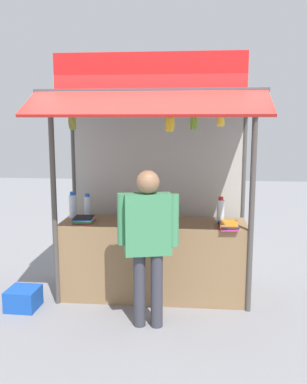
{
  "coord_description": "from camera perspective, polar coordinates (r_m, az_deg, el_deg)",
  "views": [
    {
      "loc": [
        0.44,
        -4.67,
        2.04
      ],
      "look_at": [
        0.0,
        0.0,
        1.25
      ],
      "focal_mm": 38.97,
      "sensor_mm": 36.0,
      "label": 1
    }
  ],
  "objects": [
    {
      "name": "banana_bunch_rightmost",
      "position": [
        4.26,
        5.56,
        9.55
      ],
      "size": [
        0.1,
        0.1,
        0.28
      ],
      "color": "#332D23"
    },
    {
      "name": "water_bottle_center",
      "position": [
        5.04,
        -1.93,
        -2.13
      ],
      "size": [
        0.07,
        0.07,
        0.26
      ],
      "color": "silver",
      "rests_on": "stall_counter"
    },
    {
      "name": "banana_bunch_leftmost",
      "position": [
        4.26,
        9.15,
        9.78
      ],
      "size": [
        0.1,
        0.1,
        0.24
      ],
      "color": "#332D23"
    },
    {
      "name": "water_bottle_front_right",
      "position": [
        4.92,
        -2.54,
        -2.59
      ],
      "size": [
        0.06,
        0.06,
        0.23
      ],
      "color": "silver",
      "rests_on": "stall_counter"
    },
    {
      "name": "water_bottle_rear_center",
      "position": [
        5.11,
        -9.01,
        -1.93
      ],
      "size": [
        0.08,
        0.08,
        0.29
      ],
      "color": "silver",
      "rests_on": "stall_counter"
    },
    {
      "name": "vendor_person",
      "position": [
        4.08,
        -0.77,
        -5.83
      ],
      "size": [
        0.6,
        0.29,
        1.58
      ],
      "rotation": [
        0.0,
        0.0,
        0.23
      ],
      "color": "#383842",
      "rests_on": "ground"
    },
    {
      "name": "water_bottle_mid_right",
      "position": [
        4.8,
        9.16,
        -2.57
      ],
      "size": [
        0.09,
        0.09,
        0.3
      ],
      "color": "silver",
      "rests_on": "stall_counter"
    },
    {
      "name": "ground_plane",
      "position": [
        5.12,
        0.0,
        -13.9
      ],
      "size": [
        20.0,
        20.0,
        0.0
      ],
      "primitive_type": "plane",
      "color": "gray"
    },
    {
      "name": "water_bottle_front_left",
      "position": [
        5.1,
        -11.0,
        -1.84
      ],
      "size": [
        0.09,
        0.09,
        0.32
      ],
      "color": "silver",
      "rests_on": "stall_counter"
    },
    {
      "name": "magazine_stack_mid_left",
      "position": [
        4.87,
        -9.51,
        -3.74
      ],
      "size": [
        0.26,
        0.26,
        0.06
      ],
      "color": "red",
      "rests_on": "stall_counter"
    },
    {
      "name": "banana_bunch_inner_right",
      "position": [
        4.26,
        2.26,
        9.29
      ],
      "size": [
        0.11,
        0.11,
        0.3
      ],
      "color": "#332D23"
    },
    {
      "name": "banana_bunch_inner_left",
      "position": [
        4.44,
        -11.04,
        9.33
      ],
      "size": [
        0.1,
        0.1,
        0.28
      ],
      "color": "#332D23"
    },
    {
      "name": "magazine_stack_back_left",
      "position": [
        4.61,
        10.2,
        -4.52
      ],
      "size": [
        0.22,
        0.32,
        0.06
      ],
      "color": "red",
      "rests_on": "stall_counter"
    },
    {
      "name": "stall_counter",
      "position": [
        4.96,
        0.0,
        -9.14
      ],
      "size": [
        2.13,
        0.63,
        0.9
      ],
      "primitive_type": "cube",
      "color": "olive",
      "rests_on": "ground"
    },
    {
      "name": "stall_structure",
      "position": [
        4.85,
        0.16,
        4.9
      ],
      "size": [
        2.33,
        1.55,
        2.71
      ],
      "color": "#4C4742",
      "rests_on": "ground"
    },
    {
      "name": "plastic_crate",
      "position": [
        4.96,
        -17.38,
        -13.73
      ],
      "size": [
        0.34,
        0.34,
        0.23
      ],
      "primitive_type": "cube",
      "rotation": [
        0.0,
        0.0,
        -0.03
      ],
      "color": "#194CB2",
      "rests_on": "ground"
    }
  ]
}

